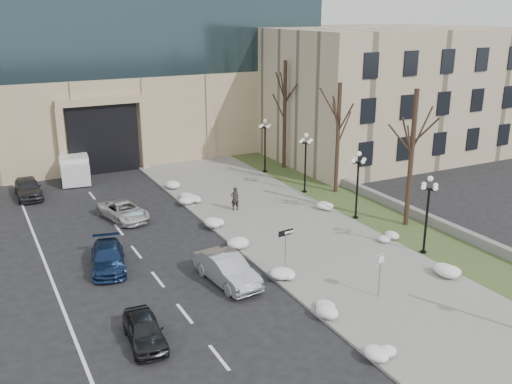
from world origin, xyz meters
The scene contains 32 objects.
ground centered at (0.00, 0.00, 0.00)m, with size 160.00×160.00×0.00m, color black.
sidewalk centered at (3.50, 14.00, 0.06)m, with size 9.00×40.00×0.12m, color gray.
curb centered at (-1.00, 14.00, 0.07)m, with size 0.30×40.00×0.14m, color gray.
grass_strip centered at (10.00, 14.00, 0.05)m, with size 4.00×40.00×0.10m, color #3C4D26.
stone_wall centered at (12.00, 16.00, 0.35)m, with size 0.50×30.00×0.70m, color slate.
classical_building centered at (22.00, 27.98, 6.00)m, with size 22.00×18.12×12.00m.
car_a centered at (-8.86, 4.47, 0.61)m, with size 1.45×3.60×1.23m, color black.
car_b centered at (-3.38, 7.97, 0.76)m, with size 1.62×4.64×1.53m, color #A6A8AD.
car_c centered at (-8.46, 12.57, 0.64)m, with size 1.79×4.41×1.28m, color #16294E.
car_d centered at (-5.68, 19.74, 0.62)m, with size 2.06×4.48×1.24m, color silver.
car_e centered at (-10.82, 27.81, 0.76)m, with size 1.78×4.43×1.51m, color #2B2B30.
pedestrian centered at (1.70, 17.69, 0.97)m, with size 0.62×0.41×1.70m, color black.
box_truck centered at (-6.70, 31.68, 1.01)m, with size 3.07×6.78×2.08m.
one_way_sign centered at (-0.08, 7.38, 2.14)m, with size 0.98×0.28×2.60m.
keep_sign centered at (2.52, 2.96, 1.76)m, with size 0.51×0.13×2.39m.
snow_clump_a centered at (-0.64, -1.45, 0.30)m, with size 1.10×1.60×0.36m, color white.
snow_clump_b centered at (-0.60, 2.86, 0.30)m, with size 1.10×1.60×0.36m, color white.
snow_clump_c centered at (-0.47, 6.71, 0.30)m, with size 1.10×1.60×0.36m, color white.
snow_clump_d centered at (-0.87, 11.82, 0.30)m, with size 1.10×1.60×0.36m, color white.
snow_clump_e centered at (-0.71, 15.82, 0.30)m, with size 1.10×1.60×0.36m, color white.
snow_clump_f centered at (-0.50, 20.92, 0.30)m, with size 1.10×1.60×0.36m, color white.
snow_clump_g centered at (-0.83, 24.50, 0.30)m, with size 1.10×1.60×0.36m, color white.
snow_clump_h centered at (7.49, 3.13, 0.30)m, with size 1.10×1.60×0.36m, color white.
snow_clump_i centered at (7.66, 8.69, 0.30)m, with size 1.10×1.60×0.36m, color white.
snow_clump_j centered at (7.72, 14.56, 0.30)m, with size 1.10×1.60×0.36m, color white.
lamppost_a centered at (8.30, 6.00, 3.07)m, with size 1.18×1.18×4.76m.
lamppost_b centered at (8.30, 12.50, 3.07)m, with size 1.18×1.18×4.76m.
lamppost_c centered at (8.30, 19.00, 3.07)m, with size 1.18×1.18×4.76m.
lamppost_d centered at (8.30, 25.50, 3.07)m, with size 1.18×1.18×4.76m.
tree_near centered at (10.50, 10.00, 5.83)m, with size 3.20×3.20×9.00m.
tree_mid centered at (10.50, 18.00, 5.50)m, with size 3.20×3.20×8.50m.
tree_far centered at (10.50, 26.00, 6.15)m, with size 3.20×3.20×9.50m.
Camera 1 is at (-14.46, -16.61, 13.66)m, focal length 40.00 mm.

